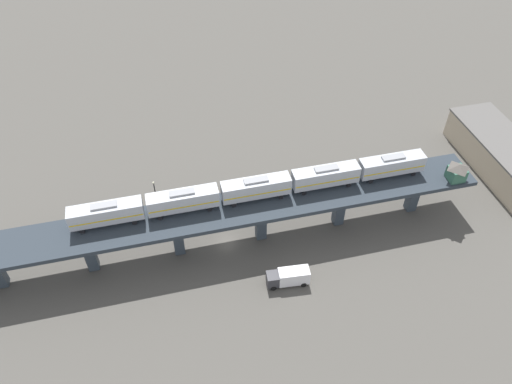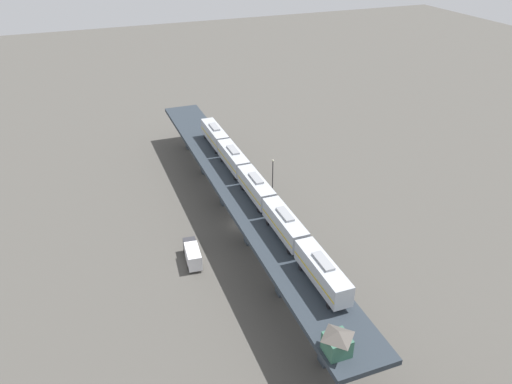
% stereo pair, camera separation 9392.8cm
% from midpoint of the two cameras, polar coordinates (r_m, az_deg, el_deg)
% --- Properties ---
extents(ground_plane, '(400.00, 400.00, 0.00)m').
position_cam_midpoint_polar(ground_plane, '(82.48, 20.90, -21.72)').
color(ground_plane, '#4C4944').
extents(elevated_viaduct, '(9.54, 92.10, 8.66)m').
position_cam_midpoint_polar(elevated_viaduct, '(77.16, 21.82, -18.12)').
color(elevated_viaduct, '#283039').
rests_on(elevated_viaduct, ground).
extents(subway_train, '(3.61, 62.43, 4.45)m').
position_cam_midpoint_polar(subway_train, '(72.72, 26.51, -18.67)').
color(subway_train, '#ADB2BA').
rests_on(subway_train, elevated_viaduct).
extents(signal_hut, '(3.26, 3.26, 3.40)m').
position_cam_midpoint_polar(signal_hut, '(65.58, 52.03, -39.11)').
color(signal_hut, '#33604C').
rests_on(signal_hut, elevated_viaduct).
extents(street_car_black, '(2.60, 4.66, 1.89)m').
position_cam_midpoint_polar(street_car_black, '(81.88, 33.97, -25.55)').
color(street_car_black, black).
rests_on(street_car_black, ground).
extents(street_car_blue, '(2.37, 4.59, 1.89)m').
position_cam_midpoint_polar(street_car_blue, '(80.45, 37.58, -28.39)').
color(street_car_blue, '#233D93').
rests_on(street_car_blue, ground).
extents(delivery_truck, '(3.00, 7.39, 3.20)m').
position_cam_midpoint_polar(delivery_truck, '(72.43, 18.09, -28.80)').
color(delivery_truck, '#333338').
rests_on(delivery_truck, ground).
extents(street_lamp, '(0.44, 0.44, 6.94)m').
position_cam_midpoint_polar(street_lamp, '(91.38, 22.67, -12.45)').
color(street_lamp, black).
rests_on(street_lamp, ground).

